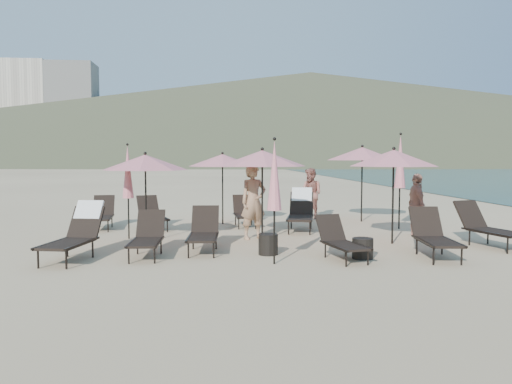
{
  "coord_description": "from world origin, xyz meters",
  "views": [
    {
      "loc": [
        -2.49,
        -10.31,
        2.07
      ],
      "look_at": [
        -1.23,
        3.5,
        1.1
      ],
      "focal_mm": 35.0,
      "sensor_mm": 36.0,
      "label": 1
    }
  ],
  "objects": [
    {
      "name": "beachgoer_c",
      "position": [
        2.9,
        2.28,
        0.82
      ],
      "size": [
        0.45,
        0.99,
        1.65
      ],
      "primitive_type": "imported",
      "rotation": [
        0.0,
        0.0,
        1.52
      ],
      "color": "tan",
      "rests_on": "ground"
    },
    {
      "name": "umbrella_closed_1",
      "position": [
        2.94,
        3.58,
        1.93
      ],
      "size": [
        0.32,
        0.32,
        2.77
      ],
      "color": "black",
      "rests_on": "ground"
    },
    {
      "name": "ground",
      "position": [
        0.0,
        0.0,
        0.0
      ],
      "size": [
        800.0,
        800.0,
        0.0
      ],
      "primitive_type": "plane",
      "color": "#D6BA8C",
      "rests_on": "ground"
    },
    {
      "name": "lounger_0",
      "position": [
        -5.23,
        0.04,
        0.54
      ],
      "size": [
        1.03,
        1.92,
        1.14
      ],
      "rotation": [
        0.0,
        0.0,
        -0.21
      ],
      "color": "black",
      "rests_on": "ground"
    },
    {
      "name": "umbrella_open_2",
      "position": [
        1.84,
        1.18,
        2.05
      ],
      "size": [
        2.15,
        2.15,
        2.32
      ],
      "color": "black",
      "rests_on": "ground"
    },
    {
      "name": "umbrella_open_1",
      "position": [
        -1.23,
        1.8,
        2.04
      ],
      "size": [
        2.15,
        2.15,
        2.31
      ],
      "color": "black",
      "rests_on": "ground"
    },
    {
      "name": "lounger_6",
      "position": [
        -5.64,
        4.39,
        0.43
      ],
      "size": [
        0.75,
        1.66,
        0.93
      ],
      "rotation": [
        0.0,
        0.0,
        0.09
      ],
      "color": "black",
      "rests_on": "ground"
    },
    {
      "name": "umbrella_closed_0",
      "position": [
        -1.27,
        -0.83,
        1.71
      ],
      "size": [
        0.29,
        0.29,
        2.45
      ],
      "color": "black",
      "rests_on": "ground"
    },
    {
      "name": "lounger_8",
      "position": [
        -1.48,
        4.62,
        0.42
      ],
      "size": [
        0.66,
        1.59,
        0.9
      ],
      "rotation": [
        0.0,
        0.0,
        0.05
      ],
      "color": "black",
      "rests_on": "ground"
    },
    {
      "name": "umbrella_open_3",
      "position": [
        -2.12,
        5.08,
        1.97
      ],
      "size": [
        2.08,
        2.08,
        2.23
      ],
      "color": "black",
      "rests_on": "ground"
    },
    {
      "name": "beachgoer_a",
      "position": [
        -1.41,
        2.18,
        0.94
      ],
      "size": [
        0.8,
        0.67,
        1.89
      ],
      "primitive_type": "imported",
      "rotation": [
        0.0,
        0.0,
        0.37
      ],
      "color": "#A67C5A",
      "rests_on": "ground"
    },
    {
      "name": "lounger_7",
      "position": [
        -4.18,
        4.17,
        0.44
      ],
      "size": [
        1.11,
        1.73,
        0.93
      ],
      "rotation": [
        0.0,
        0.0,
        0.33
      ],
      "color": "black",
      "rests_on": "ground"
    },
    {
      "name": "volcanic_headland",
      "position": [
        71.37,
        302.62,
        26.49
      ],
      "size": [
        690.0,
        690.0,
        55.0
      ],
      "color": "brown",
      "rests_on": "ground"
    },
    {
      "name": "lounger_3",
      "position": [
        0.13,
        -0.49,
        0.4
      ],
      "size": [
        0.86,
        1.56,
        0.85
      ],
      "rotation": [
        0.0,
        0.0,
        0.21
      ],
      "color": "black",
      "rests_on": "ground"
    },
    {
      "name": "umbrella_open_0",
      "position": [
        -4.05,
        1.87,
        1.95
      ],
      "size": [
        2.05,
        2.05,
        2.2
      ],
      "color": "black",
      "rests_on": "ground"
    },
    {
      "name": "lounger_5",
      "position": [
        3.9,
        0.6,
        0.48
      ],
      "size": [
        1.1,
        1.88,
        1.02
      ],
      "rotation": [
        0.0,
        0.0,
        0.26
      ],
      "color": "black",
      "rests_on": "ground"
    },
    {
      "name": "hotel_skyline",
      "position": [
        -93.62,
        271.21,
        24.18
      ],
      "size": [
        109.0,
        82.0,
        55.0
      ],
      "color": "beige",
      "rests_on": "ground"
    },
    {
      "name": "side_table_1",
      "position": [
        0.6,
        -0.48,
        0.21
      ],
      "size": [
        0.43,
        0.43,
        0.42
      ],
      "primitive_type": "cylinder",
      "color": "black",
      "rests_on": "ground"
    },
    {
      "name": "side_table_0",
      "position": [
        -1.28,
        0.1,
        0.22
      ],
      "size": [
        0.42,
        0.42,
        0.44
      ],
      "primitive_type": "cylinder",
      "color": "black",
      "rests_on": "ground"
    },
    {
      "name": "umbrella_closed_2",
      "position": [
        -4.57,
        2.48,
        1.69
      ],
      "size": [
        0.28,
        0.28,
        2.42
      ],
      "color": "black",
      "rests_on": "ground"
    },
    {
      "name": "umbrella_open_4",
      "position": [
        2.35,
        5.29,
        2.18
      ],
      "size": [
        2.29,
        2.29,
        2.47
      ],
      "color": "black",
      "rests_on": "ground"
    },
    {
      "name": "lounger_9",
      "position": [
        0.07,
        3.66,
        0.56
      ],
      "size": [
        1.07,
        1.97,
        1.17
      ],
      "rotation": [
        0.0,
        0.0,
        -0.22
      ],
      "color": "black",
      "rests_on": "ground"
    },
    {
      "name": "lounger_4",
      "position": [
        2.12,
        -0.44,
        0.46
      ],
      "size": [
        0.83,
        1.77,
        0.98
      ],
      "rotation": [
        0.0,
        0.0,
        -0.11
      ],
      "color": "black",
      "rests_on": "ground"
    },
    {
      "name": "lounger_1",
      "position": [
        -3.81,
        0.17,
        0.43
      ],
      "size": [
        0.65,
        1.6,
        0.91
      ],
      "rotation": [
        0.0,
        0.0,
        -0.03
      ],
      "color": "black",
      "rests_on": "ground"
    },
    {
      "name": "lounger_2",
      "position": [
        -2.65,
        0.63,
        0.44
      ],
      "size": [
        0.72,
        1.68,
        0.95
      ],
      "rotation": [
        0.0,
        0.0,
        -0.06
      ],
      "color": "black",
      "rests_on": "ground"
    },
    {
      "name": "beachgoer_b",
      "position": [
        0.86,
        6.12,
        0.85
      ],
      "size": [
        1.01,
        1.05,
        1.7
      ],
      "primitive_type": "imported",
      "rotation": [
        0.0,
        0.0,
        -0.94
      ],
      "color": "#9E5F51",
      "rests_on": "ground"
    }
  ]
}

